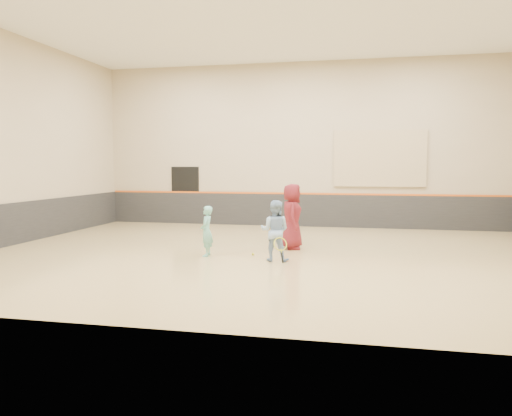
% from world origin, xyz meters
% --- Properties ---
extents(room, '(15.04, 12.04, 6.22)m').
position_xyz_m(room, '(0.00, 0.00, 0.81)').
color(room, tan).
rests_on(room, ground).
extents(wainscot_back, '(14.90, 0.04, 1.20)m').
position_xyz_m(wainscot_back, '(0.00, 5.97, 0.60)').
color(wainscot_back, '#232326').
rests_on(wainscot_back, floor).
extents(wainscot_left, '(0.04, 11.90, 1.20)m').
position_xyz_m(wainscot_left, '(-7.47, 0.00, 0.60)').
color(wainscot_left, '#232326').
rests_on(wainscot_left, floor).
extents(accent_stripe, '(14.90, 0.03, 0.06)m').
position_xyz_m(accent_stripe, '(0.00, 5.96, 1.22)').
color(accent_stripe, '#D85914').
rests_on(accent_stripe, wall_back).
extents(acoustic_panel, '(3.20, 0.08, 2.00)m').
position_xyz_m(acoustic_panel, '(2.80, 5.95, 2.50)').
color(acoustic_panel, tan).
rests_on(acoustic_panel, wall_back).
extents(doorway, '(1.10, 0.05, 2.20)m').
position_xyz_m(doorway, '(-4.50, 5.98, 1.10)').
color(doorway, black).
rests_on(doorway, floor).
extents(girl, '(0.35, 0.49, 1.26)m').
position_xyz_m(girl, '(-1.56, -0.53, 0.63)').
color(girl, '#6FC0B6').
rests_on(girl, floor).
extents(instructor, '(0.73, 0.59, 1.45)m').
position_xyz_m(instructor, '(0.21, -0.78, 0.72)').
color(instructor, '#90B3E0').
rests_on(instructor, floor).
extents(young_man, '(0.69, 0.94, 1.77)m').
position_xyz_m(young_man, '(0.38, 0.99, 0.89)').
color(young_man, maroon).
rests_on(young_man, floor).
extents(held_racket, '(0.32, 0.32, 0.68)m').
position_xyz_m(held_racket, '(0.41, -1.15, 0.47)').
color(held_racket, gold).
rests_on(held_racket, instructor).
extents(spare_racket, '(0.74, 0.74, 0.10)m').
position_xyz_m(spare_racket, '(0.28, 2.46, 0.05)').
color(spare_racket, '#AED32E').
rests_on(spare_racket, floor).
extents(ball_under_racket, '(0.07, 0.07, 0.07)m').
position_xyz_m(ball_under_racket, '(-0.45, -0.19, 0.03)').
color(ball_under_racket, gold).
rests_on(ball_under_racket, floor).
extents(ball_in_hand, '(0.07, 0.07, 0.07)m').
position_xyz_m(ball_in_hand, '(0.49, 0.94, 1.08)').
color(ball_in_hand, '#DFF037').
rests_on(ball_in_hand, young_man).
extents(ball_beside_spare, '(0.07, 0.07, 0.07)m').
position_xyz_m(ball_beside_spare, '(-0.07, 3.24, 0.03)').
color(ball_beside_spare, '#C1E034').
rests_on(ball_beside_spare, floor).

